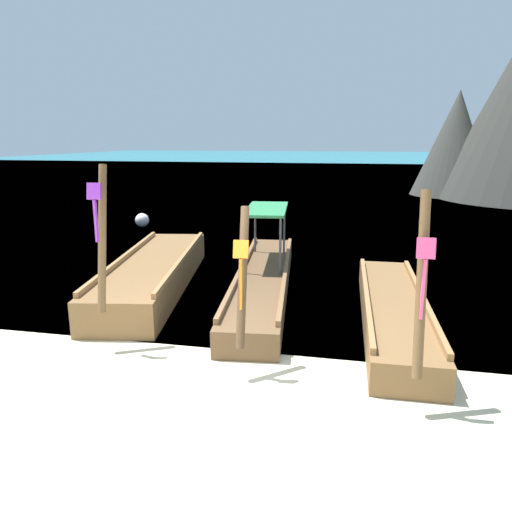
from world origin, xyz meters
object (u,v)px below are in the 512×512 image
longtail_boat_violet_ribbon (154,273)px  longtail_boat_pink_ribbon (393,311)px  mooring_buoy_near (142,220)px  longtail_boat_orange_ribbon (263,279)px

longtail_boat_violet_ribbon → longtail_boat_pink_ribbon: (4.97, -1.17, -0.07)m
mooring_buoy_near → longtail_boat_violet_ribbon: bearing=-63.4°
mooring_buoy_near → longtail_boat_orange_ribbon: bearing=-48.9°
longtail_boat_orange_ribbon → longtail_boat_pink_ribbon: bearing=-27.8°
longtail_boat_pink_ribbon → mooring_buoy_near: (-8.44, 8.09, -0.01)m
longtail_boat_orange_ribbon → longtail_boat_violet_ribbon: bearing=-175.6°
longtail_boat_pink_ribbon → longtail_boat_orange_ribbon: bearing=152.2°
longtail_boat_pink_ribbon → mooring_buoy_near: longtail_boat_pink_ribbon is taller
longtail_boat_violet_ribbon → longtail_boat_pink_ribbon: longtail_boat_violet_ribbon is taller
longtail_boat_violet_ribbon → longtail_boat_pink_ribbon: size_ratio=1.11×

